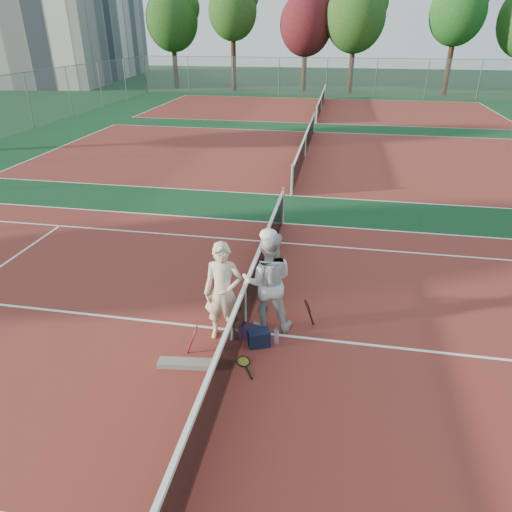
% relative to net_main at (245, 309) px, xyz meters
% --- Properties ---
extents(ground, '(130.00, 130.00, 0.00)m').
position_rel_net_main_xyz_m(ground, '(0.00, 0.00, -0.51)').
color(ground, '#0F371B').
rests_on(ground, ground).
extents(court_main, '(23.77, 10.97, 0.01)m').
position_rel_net_main_xyz_m(court_main, '(0.00, 0.00, -0.51)').
color(court_main, maroon).
rests_on(court_main, ground).
extents(court_far_a, '(23.77, 10.97, 0.01)m').
position_rel_net_main_xyz_m(court_far_a, '(0.00, 13.50, -0.51)').
color(court_far_a, maroon).
rests_on(court_far_a, ground).
extents(court_far_b, '(23.77, 10.97, 0.01)m').
position_rel_net_main_xyz_m(court_far_b, '(0.00, 27.00, -0.51)').
color(court_far_b, maroon).
rests_on(court_far_b, ground).
extents(net_main, '(0.10, 10.98, 1.02)m').
position_rel_net_main_xyz_m(net_main, '(0.00, 0.00, 0.00)').
color(net_main, black).
rests_on(net_main, ground).
extents(net_far_a, '(0.10, 10.98, 1.02)m').
position_rel_net_main_xyz_m(net_far_a, '(0.00, 13.50, 0.00)').
color(net_far_a, black).
rests_on(net_far_a, ground).
extents(net_far_b, '(0.10, 10.98, 1.02)m').
position_rel_net_main_xyz_m(net_far_b, '(0.00, 27.00, 0.00)').
color(net_far_b, black).
rests_on(net_far_b, ground).
extents(fence_back, '(32.00, 0.06, 3.00)m').
position_rel_net_main_xyz_m(fence_back, '(0.00, 34.00, 0.99)').
color(fence_back, slate).
rests_on(fence_back, ground).
extents(apartment_block, '(12.96, 23.18, 15.00)m').
position_rel_net_main_xyz_m(apartment_block, '(-28.00, 44.00, 6.99)').
color(apartment_block, beige).
rests_on(apartment_block, ground).
extents(player_a, '(0.74, 0.52, 1.92)m').
position_rel_net_main_xyz_m(player_a, '(-0.35, -0.21, 0.45)').
color(player_a, beige).
rests_on(player_a, ground).
extents(player_b, '(1.06, 0.87, 1.98)m').
position_rel_net_main_xyz_m(player_b, '(0.39, 0.27, 0.48)').
color(player_b, silver).
rests_on(player_b, ground).
extents(racket_red, '(0.27, 0.31, 0.58)m').
position_rel_net_main_xyz_m(racket_red, '(-0.73, -0.79, -0.22)').
color(racket_red, maroon).
rests_on(racket_red, ground).
extents(racket_black_held, '(0.30, 0.33, 0.58)m').
position_rel_net_main_xyz_m(racket_black_held, '(1.14, 0.40, -0.22)').
color(racket_black_held, black).
rests_on(racket_black_held, ground).
extents(racket_spare, '(0.53, 0.66, 0.04)m').
position_rel_net_main_xyz_m(racket_spare, '(0.15, -0.88, -0.49)').
color(racket_spare, black).
rests_on(racket_spare, ground).
extents(sports_bag_navy, '(0.46, 0.40, 0.31)m').
position_rel_net_main_xyz_m(sports_bag_navy, '(0.32, -0.35, -0.36)').
color(sports_bag_navy, black).
rests_on(sports_bag_navy, ground).
extents(sports_bag_purple, '(0.37, 0.30, 0.26)m').
position_rel_net_main_xyz_m(sports_bag_purple, '(0.11, -0.18, -0.38)').
color(sports_bag_purple, black).
rests_on(sports_bag_purple, ground).
extents(net_cover_canvas, '(0.98, 0.33, 0.10)m').
position_rel_net_main_xyz_m(net_cover_canvas, '(-0.80, -1.15, -0.46)').
color(net_cover_canvas, slate).
rests_on(net_cover_canvas, ground).
extents(water_bottle, '(0.09, 0.09, 0.30)m').
position_rel_net_main_xyz_m(water_bottle, '(0.64, -0.26, -0.36)').
color(water_bottle, silver).
rests_on(water_bottle, ground).
extents(tree_back_0, '(4.67, 4.67, 8.51)m').
position_rel_net_main_xyz_m(tree_back_0, '(-14.30, 37.23, 5.29)').
color(tree_back_0, '#382314').
rests_on(tree_back_0, ground).
extents(tree_back_1, '(4.23, 4.23, 8.96)m').
position_rel_net_main_xyz_m(tree_back_1, '(-8.61, 37.02, 5.97)').
color(tree_back_1, '#382314').
rests_on(tree_back_1, ground).
extents(tree_back_maroon, '(4.54, 4.54, 8.07)m').
position_rel_net_main_xyz_m(tree_back_maroon, '(-2.18, 37.28, 4.92)').
color(tree_back_maroon, '#382314').
rests_on(tree_back_maroon, ground).
extents(tree_back_3, '(4.95, 4.95, 8.88)m').
position_rel_net_main_xyz_m(tree_back_3, '(1.97, 36.64, 5.49)').
color(tree_back_3, '#382314').
rests_on(tree_back_3, ground).
extents(tree_back_4, '(4.42, 4.42, 8.85)m').
position_rel_net_main_xyz_m(tree_back_4, '(10.02, 36.81, 5.77)').
color(tree_back_4, '#382314').
rests_on(tree_back_4, ground).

